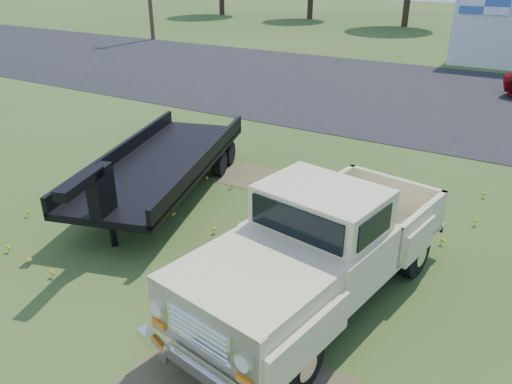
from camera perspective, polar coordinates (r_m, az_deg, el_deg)
ground at (r=10.17m, az=-0.28°, el=-7.50°), size 140.00×140.00×0.00m
asphalt_lot at (r=23.43m, az=19.28°, el=10.18°), size 90.00×14.00×0.02m
dirt_patch_b at (r=13.74m, az=0.08°, el=1.59°), size 2.20×1.60×0.01m
vintage_pickup_truck at (r=8.50m, az=7.28°, el=-6.18°), size 3.32×6.33×2.18m
flatbed_trailer at (r=12.70m, az=-10.68°, el=3.79°), size 4.29×7.41×1.92m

